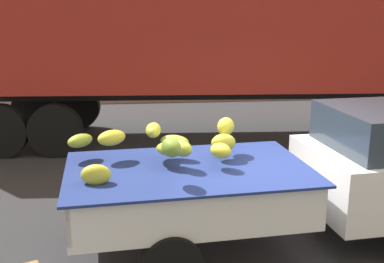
% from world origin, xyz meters
% --- Properties ---
extents(ground, '(220.00, 220.00, 0.00)m').
position_xyz_m(ground, '(0.00, 0.00, 0.00)').
color(ground, '#28282B').
extents(curb_strip, '(80.00, 0.80, 0.16)m').
position_xyz_m(curb_strip, '(0.00, 9.97, 0.08)').
color(curb_strip, gray).
rests_on(curb_strip, ground).
extents(pickup_truck, '(5.18, 2.20, 1.70)m').
position_xyz_m(pickup_truck, '(0.93, 0.12, 0.88)').
color(pickup_truck, white).
rests_on(pickup_truck, ground).
extents(semi_trailer, '(12.12, 3.23, 3.95)m').
position_xyz_m(semi_trailer, '(0.24, 5.08, 2.54)').
color(semi_trailer, maroon).
rests_on(semi_trailer, ground).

